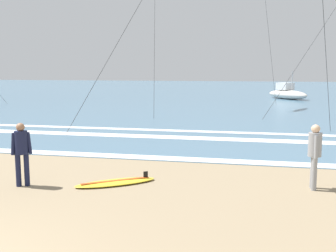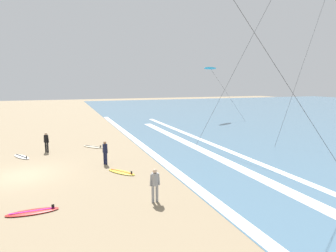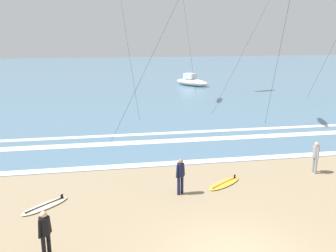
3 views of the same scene
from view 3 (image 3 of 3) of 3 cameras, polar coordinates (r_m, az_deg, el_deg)
The scene contains 10 objects.
ocean_surface at distance 63.40m, azimuth -6.76°, elevation 7.94°, with size 140.00×90.00×0.01m, color slate.
wave_foam_shoreline at distance 19.84m, azimuth 0.56°, elevation -5.76°, with size 54.92×0.64×0.01m, color white.
wave_foam_mid_break at distance 23.83m, azimuth 0.29°, elevation -2.31°, with size 36.79×0.88×0.01m, color white.
wave_foam_outer_break at distance 25.64m, azimuth -0.43°, elevation -1.12°, with size 46.25×0.58×0.01m, color white.
surfer_background_far at distance 12.21m, azimuth -18.49°, elevation -15.07°, with size 0.40×0.44×1.60m.
surfer_left_far at distance 15.90m, azimuth 1.93°, elevation -7.30°, with size 0.48×0.34×1.60m.
surfer_right_near at distance 19.64m, azimuth 21.85°, elevation -4.11°, with size 0.32×0.51×1.60m.
surfboard_left_pile at distance 15.92m, azimuth -18.45°, elevation -11.62°, with size 1.96×1.85×0.25m.
surfboard_near_water at distance 17.39m, azimuth 8.70°, elevation -8.77°, with size 2.06×1.70×0.25m.
offshore_boat at distance 49.26m, azimuth 3.70°, elevation 6.88°, with size 4.45×5.19×2.70m.
Camera 3 is at (-3.81, -9.46, 6.77)m, focal length 39.46 mm.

